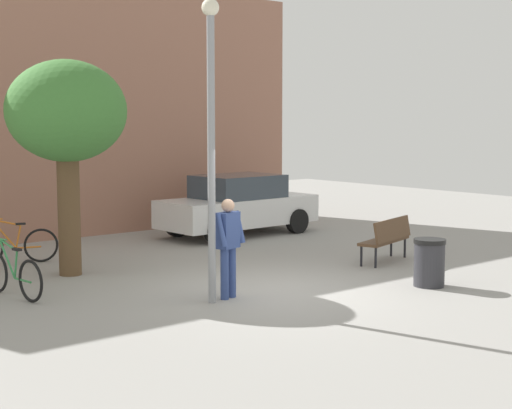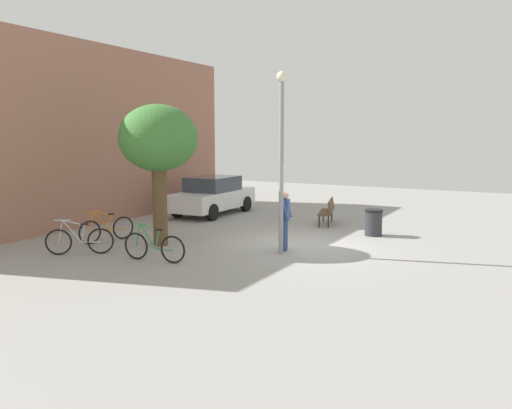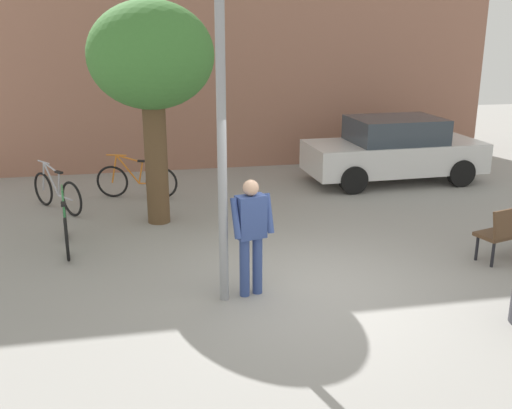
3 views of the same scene
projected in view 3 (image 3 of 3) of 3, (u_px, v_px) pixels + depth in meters
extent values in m
plane|color=gray|center=(310.00, 288.00, 8.53)|extent=(36.00, 36.00, 0.00)
cube|color=#9E6B56|center=(221.00, 41.00, 15.75)|extent=(14.32, 2.00, 6.46)
cylinder|color=gray|center=(222.00, 135.00, 7.54)|extent=(0.12, 0.12, 4.60)
cylinder|color=#334784|center=(257.00, 265.00, 8.28)|extent=(0.14, 0.14, 0.85)
cylinder|color=#334784|center=(245.00, 267.00, 8.19)|extent=(0.14, 0.14, 0.85)
cube|color=#334784|center=(251.00, 217.00, 8.02)|extent=(0.44, 0.32, 0.60)
sphere|color=tan|center=(251.00, 188.00, 7.90)|extent=(0.22, 0.22, 0.22)
cylinder|color=#334784|center=(269.00, 213.00, 8.08)|extent=(0.15, 0.24, 0.55)
cylinder|color=#334784|center=(236.00, 218.00, 7.86)|extent=(0.15, 0.24, 0.55)
cylinder|color=black|center=(477.00, 248.00, 9.50)|extent=(0.05, 0.05, 0.42)
cylinder|color=black|center=(493.00, 254.00, 9.23)|extent=(0.05, 0.05, 0.42)
cylinder|color=brown|center=(156.00, 163.00, 11.08)|extent=(0.42, 0.42, 2.34)
ellipsoid|color=#3D7833|center=(151.00, 55.00, 10.51)|extent=(2.26, 2.26, 1.92)
torus|color=black|center=(43.00, 189.00, 12.37)|extent=(0.46, 0.60, 0.71)
torus|color=black|center=(72.00, 199.00, 11.66)|extent=(0.46, 0.60, 0.71)
cylinder|color=#ADADB7|center=(51.00, 179.00, 12.05)|extent=(0.33, 0.42, 0.64)
cylinder|color=#ADADB7|center=(51.00, 168.00, 11.95)|extent=(0.37, 0.49, 0.18)
cylinder|color=#ADADB7|center=(59.00, 185.00, 11.89)|extent=(0.11, 0.13, 0.48)
cylinder|color=#ADADB7|center=(65.00, 198.00, 11.83)|extent=(0.33, 0.42, 0.04)
cylinder|color=#ADADB7|center=(44.00, 176.00, 12.24)|extent=(0.13, 0.15, 0.63)
cube|color=black|center=(59.00, 172.00, 11.78)|extent=(0.18, 0.21, 0.04)
cylinder|color=#ADADB7|center=(44.00, 162.00, 12.11)|extent=(0.29, 0.37, 0.03)
torus|color=black|center=(65.00, 219.00, 10.46)|extent=(0.14, 0.71, 0.71)
torus|color=black|center=(67.00, 239.00, 9.47)|extent=(0.14, 0.71, 0.71)
cylinder|color=#338447|center=(64.00, 209.00, 10.05)|extent=(0.10, 0.50, 0.64)
cylinder|color=#338447|center=(63.00, 197.00, 9.94)|extent=(0.11, 0.58, 0.18)
cylinder|color=#338447|center=(65.00, 218.00, 9.81)|extent=(0.05, 0.14, 0.48)
cylinder|color=#338447|center=(66.00, 236.00, 9.70)|extent=(0.10, 0.50, 0.04)
cylinder|color=#338447|center=(64.00, 204.00, 10.32)|extent=(0.06, 0.17, 0.63)
cube|color=black|center=(63.00, 204.00, 9.69)|extent=(0.10, 0.21, 0.04)
cylinder|color=#338447|center=(62.00, 188.00, 10.17)|extent=(0.08, 0.44, 0.03)
torus|color=black|center=(112.00, 182.00, 12.95)|extent=(0.69, 0.25, 0.71)
torus|color=black|center=(162.00, 183.00, 12.85)|extent=(0.69, 0.25, 0.71)
cylinder|color=orange|center=(128.00, 169.00, 12.83)|extent=(0.49, 0.18, 0.64)
cylinder|color=orange|center=(129.00, 159.00, 12.76)|extent=(0.57, 0.20, 0.18)
cylinder|color=orange|center=(141.00, 173.00, 12.83)|extent=(0.14, 0.07, 0.48)
cylinder|color=orange|center=(150.00, 184.00, 12.88)|extent=(0.49, 0.18, 0.04)
cylinder|color=orange|center=(114.00, 169.00, 12.86)|extent=(0.17, 0.08, 0.63)
cube|color=black|center=(142.00, 161.00, 12.75)|extent=(0.21, 0.13, 0.04)
cylinder|color=orange|center=(116.00, 155.00, 12.76)|extent=(0.43, 0.15, 0.03)
cube|color=silver|center=(394.00, 156.00, 14.19)|extent=(4.26, 1.84, 0.70)
cube|color=#333D47|center=(395.00, 130.00, 14.01)|extent=(2.15, 1.64, 0.60)
cylinder|color=black|center=(427.00, 159.00, 15.33)|extent=(0.65, 0.24, 0.64)
cylinder|color=black|center=(461.00, 173.00, 13.84)|extent=(0.65, 0.24, 0.64)
cylinder|color=black|center=(329.00, 164.00, 14.73)|extent=(0.65, 0.24, 0.64)
cylinder|color=black|center=(353.00, 180.00, 13.24)|extent=(0.65, 0.24, 0.64)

